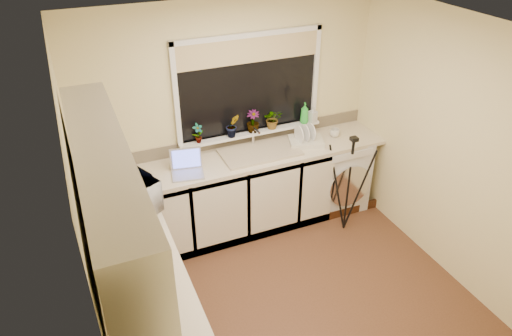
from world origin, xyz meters
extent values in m
plane|color=brown|center=(0.00, 0.00, 0.00)|extent=(3.20, 3.20, 0.00)
plane|color=white|center=(0.00, 0.00, 2.45)|extent=(3.20, 3.20, 0.00)
plane|color=beige|center=(0.00, 1.50, 1.23)|extent=(3.20, 0.00, 3.20)
plane|color=beige|center=(0.00, -1.50, 1.23)|extent=(3.20, 0.00, 3.20)
plane|color=beige|center=(-1.60, 0.00, 1.23)|extent=(0.00, 3.00, 3.00)
plane|color=beige|center=(1.60, 0.00, 1.23)|extent=(0.00, 3.00, 3.00)
cube|color=silver|center=(-0.33, 1.20, 0.43)|extent=(2.55, 0.60, 0.86)
cube|color=beige|center=(0.00, 1.20, 0.88)|extent=(3.20, 0.60, 0.04)
cube|color=beige|center=(-1.30, -0.30, 0.88)|extent=(0.60, 2.40, 0.04)
cube|color=silver|center=(-1.44, -0.45, 1.80)|extent=(0.28, 1.90, 0.70)
cube|color=beige|center=(-1.59, -0.30, 1.12)|extent=(0.02, 2.40, 0.45)
cube|color=beige|center=(0.00, 1.49, 0.97)|extent=(3.20, 0.02, 0.14)
cube|color=black|center=(0.20, 1.49, 1.55)|extent=(1.50, 0.02, 1.00)
cube|color=tan|center=(0.20, 1.46, 1.92)|extent=(1.50, 0.02, 0.25)
cube|color=white|center=(0.20, 1.43, 1.04)|extent=(1.60, 0.14, 0.03)
cube|color=tan|center=(0.20, 1.20, 0.91)|extent=(0.82, 0.46, 0.03)
cylinder|color=silver|center=(0.20, 1.38, 1.02)|extent=(0.03, 0.03, 0.24)
cube|color=silver|center=(1.17, 1.21, 0.44)|extent=(0.64, 0.62, 0.88)
cube|color=#A0A0A7|center=(-0.62, 1.06, 0.91)|extent=(0.34, 0.28, 0.02)
cube|color=#5D6CFF|center=(-0.60, 1.19, 1.02)|extent=(0.31, 0.11, 0.21)
cylinder|color=white|center=(-1.18, 0.30, 1.00)|extent=(0.15, 0.15, 0.20)
cube|color=beige|center=(0.75, 1.19, 0.93)|extent=(0.43, 0.38, 0.06)
cylinder|color=silver|center=(-1.40, -0.55, 0.96)|extent=(0.08, 0.08, 0.11)
imported|color=white|center=(-1.24, 0.76, 1.05)|extent=(0.57, 0.66, 0.30)
imported|color=#999999|center=(-0.40, 1.40, 1.16)|extent=(0.13, 0.10, 0.21)
imported|color=#999999|center=(-0.02, 1.39, 1.18)|extent=(0.15, 0.12, 0.26)
imported|color=#999999|center=(0.21, 1.42, 1.17)|extent=(0.18, 0.18, 0.24)
imported|color=#999999|center=(0.45, 1.41, 1.16)|extent=(0.24, 0.22, 0.22)
imported|color=green|center=(0.82, 1.39, 1.17)|extent=(0.12, 0.12, 0.24)
imported|color=#999999|center=(0.93, 1.39, 1.14)|extent=(0.10, 0.10, 0.18)
imported|color=silver|center=(1.13, 1.22, 0.94)|extent=(0.14, 0.14, 0.09)
imported|color=beige|center=(-1.30, -0.49, 0.95)|extent=(0.13, 0.13, 0.10)
camera|label=1|loc=(-1.54, -2.74, 3.30)|focal=32.82mm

